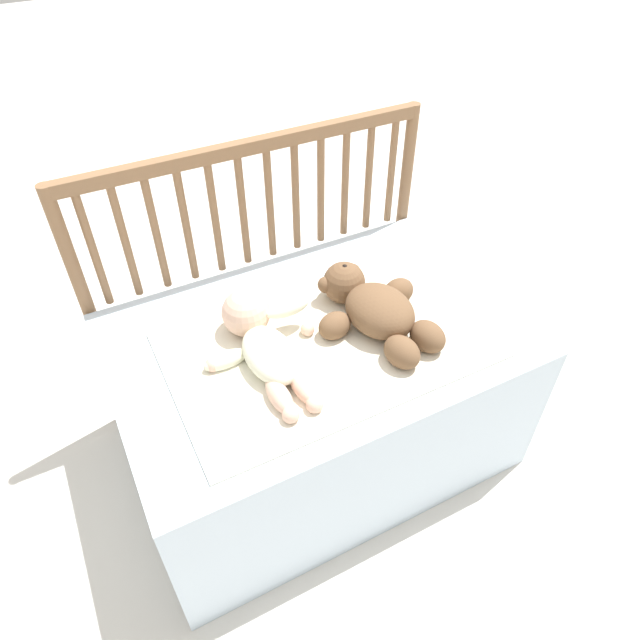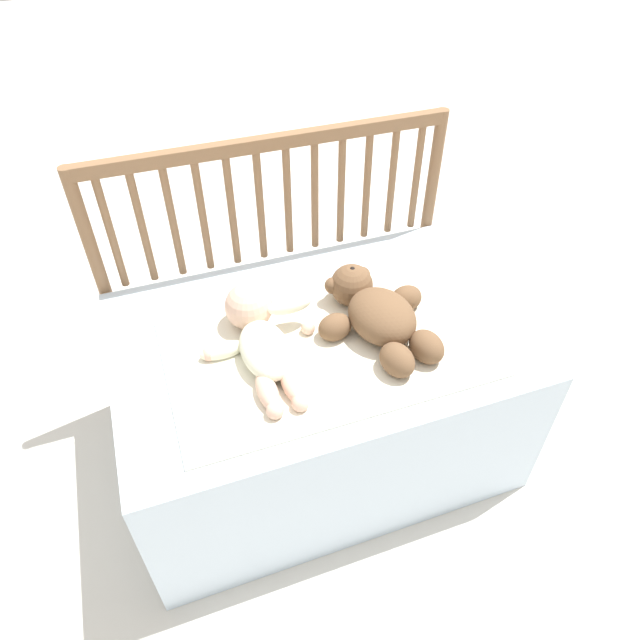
# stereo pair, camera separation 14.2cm
# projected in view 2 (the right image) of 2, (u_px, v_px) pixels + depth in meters

# --- Properties ---
(ground_plane) EXTENTS (12.00, 12.00, 0.00)m
(ground_plane) POSITION_uv_depth(u_px,v_px,m) (318.00, 442.00, 1.80)
(ground_plane) COLOR silver
(crib_mattress) EXTENTS (1.05, 0.70, 0.48)m
(crib_mattress) POSITION_uv_depth(u_px,v_px,m) (318.00, 393.00, 1.63)
(crib_mattress) COLOR silver
(crib_mattress) RESTS_ON ground_plane
(crib_rail) EXTENTS (1.05, 0.04, 0.85)m
(crib_rail) POSITION_uv_depth(u_px,v_px,m) (275.00, 220.00, 1.65)
(crib_rail) COLOR brown
(crib_rail) RESTS_ON ground_plane
(blanket) EXTENTS (0.79, 0.49, 0.01)m
(blanket) POSITION_uv_depth(u_px,v_px,m) (323.00, 346.00, 1.43)
(blanket) COLOR silver
(blanket) RESTS_ON crib_mattress
(teddy_bear) EXTENTS (0.32, 0.39, 0.12)m
(teddy_bear) POSITION_uv_depth(u_px,v_px,m) (377.00, 313.00, 1.45)
(teddy_bear) COLOR brown
(teddy_bear) RESTS_ON crib_mattress
(baby) EXTENTS (0.30, 0.40, 0.12)m
(baby) POSITION_uv_depth(u_px,v_px,m) (260.00, 335.00, 1.40)
(baby) COLOR #EAEACC
(baby) RESTS_ON crib_mattress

